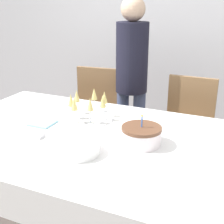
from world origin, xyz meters
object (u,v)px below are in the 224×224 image
(person_standing, at_px, (132,72))
(champagne_tray, at_px, (88,107))
(dining_chair_far_left, at_px, (94,115))
(birthday_cake, at_px, (141,135))
(plate_stack_main, at_px, (78,148))
(dining_chair_far_right, at_px, (187,130))

(person_standing, bearing_deg, champagne_tray, -92.45)
(champagne_tray, distance_m, person_standing, 0.77)
(dining_chair_far_left, xyz_separation_m, birthday_cake, (0.77, -0.91, 0.31))
(dining_chair_far_left, distance_m, plate_stack_main, 1.29)
(dining_chair_far_right, distance_m, champagne_tray, 0.94)
(dining_chair_far_left, distance_m, person_standing, 0.55)
(dining_chair_far_right, height_order, person_standing, person_standing)
(plate_stack_main, bearing_deg, champagne_tray, 112.23)
(dining_chair_far_left, relative_size, dining_chair_far_right, 1.00)
(person_standing, bearing_deg, birthday_cake, -66.52)
(dining_chair_far_left, relative_size, birthday_cake, 4.13)
(dining_chair_far_right, height_order, plate_stack_main, dining_chair_far_right)
(birthday_cake, bearing_deg, plate_stack_main, -138.17)
(birthday_cake, bearing_deg, champagne_tray, 153.28)
(dining_chair_far_left, bearing_deg, champagne_tray, -65.66)
(dining_chair_far_right, xyz_separation_m, birthday_cake, (-0.10, -0.91, 0.31))
(champagne_tray, relative_size, person_standing, 0.23)
(dining_chair_far_right, bearing_deg, dining_chair_far_left, -179.97)
(birthday_cake, bearing_deg, person_standing, 113.48)
(dining_chair_far_left, height_order, plate_stack_main, dining_chair_far_left)
(dining_chair_far_left, xyz_separation_m, plate_stack_main, (0.50, -1.15, 0.28))
(dining_chair_far_right, distance_m, plate_stack_main, 1.24)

